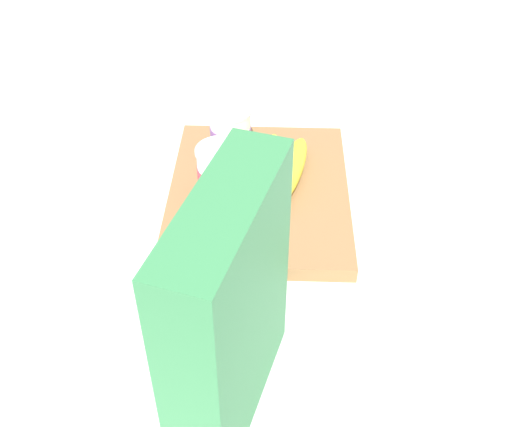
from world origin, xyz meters
TOP-DOWN VIEW (x-y plane):
  - ground_plane at (0.00, 0.00)m, footprint 2.40×2.40m
  - cutting_board at (0.00, 0.00)m, footprint 0.32×0.26m
  - cereal_box at (-0.33, 0.02)m, footprint 0.21×0.11m
  - yogurt_cup_front at (-0.03, 0.05)m, footprint 0.07×0.07m
  - yogurt_cup_back at (0.08, 0.05)m, footprint 0.06×0.06m
  - banana_bunch at (0.03, -0.02)m, footprint 0.18×0.12m
  - spoon at (0.21, 0.06)m, footprint 0.12×0.08m

SIDE VIEW (x-z plane):
  - ground_plane at x=0.00m, z-range 0.00..0.00m
  - spoon at x=0.21m, z-range 0.00..0.01m
  - cutting_board at x=0.00m, z-range 0.00..0.02m
  - banana_bunch at x=0.03m, z-range 0.02..0.06m
  - yogurt_cup_back at x=0.08m, z-range 0.02..0.10m
  - yogurt_cup_front at x=-0.03m, z-range 0.02..0.11m
  - cereal_box at x=-0.33m, z-range 0.00..0.27m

